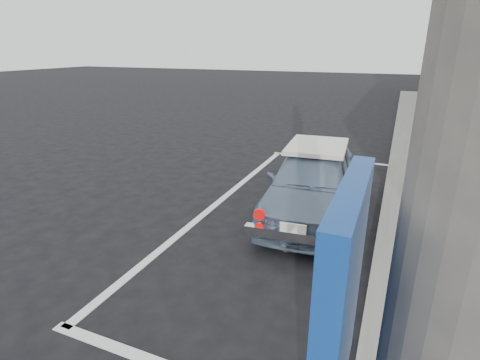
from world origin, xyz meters
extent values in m
plane|color=black|center=(0.00, 0.00, 0.00)|extent=(80.00, 80.00, 0.00)
cube|color=silver|center=(0.50, 6.50, 0.00)|extent=(3.00, 0.12, 0.01)
cube|color=silver|center=(-0.90, 3.00, 0.00)|extent=(0.12, 7.00, 0.01)
cube|color=navy|center=(1.81, -2.00, 2.20)|extent=(0.04, 0.35, 0.45)
imported|color=slate|center=(0.71, 3.17, 0.56)|extent=(1.58, 3.40, 1.13)
cube|color=silver|center=(0.69, 3.50, 1.06)|extent=(1.03, 1.33, 0.07)
cube|color=silver|center=(0.84, 1.57, 0.38)|extent=(1.27, 0.22, 0.12)
cube|color=white|center=(0.84, 1.52, 0.48)|extent=(0.33, 0.05, 0.17)
cylinder|color=red|center=(0.40, 1.51, 0.62)|extent=(0.15, 0.05, 0.15)
cylinder|color=red|center=(1.28, 1.57, 0.62)|extent=(0.15, 0.05, 0.15)
cylinder|color=red|center=(0.40, 1.51, 0.44)|extent=(0.12, 0.05, 0.12)
cylinder|color=red|center=(1.28, 1.57, 0.44)|extent=(0.12, 0.05, 0.12)
ellipsoid|color=#736958|center=(0.73, 1.82, 0.11)|extent=(0.27, 0.36, 0.20)
sphere|color=#736958|center=(0.70, 1.68, 0.17)|extent=(0.13, 0.13, 0.13)
cone|color=#736958|center=(0.67, 1.69, 0.24)|extent=(0.04, 0.04, 0.05)
cone|color=#736958|center=(0.73, 1.67, 0.24)|extent=(0.04, 0.04, 0.05)
cylinder|color=#736958|center=(0.81, 1.97, 0.04)|extent=(0.07, 0.21, 0.03)
camera|label=1|loc=(1.86, -2.57, 2.63)|focal=28.00mm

